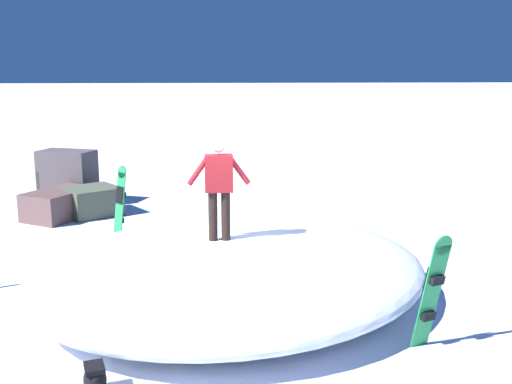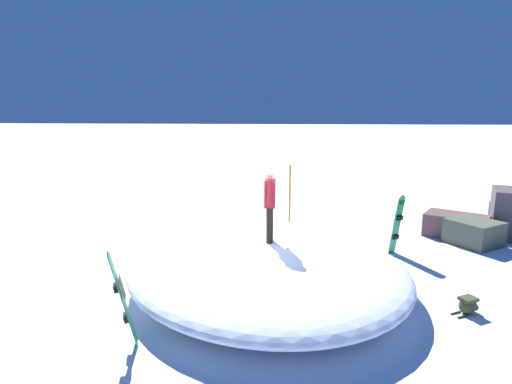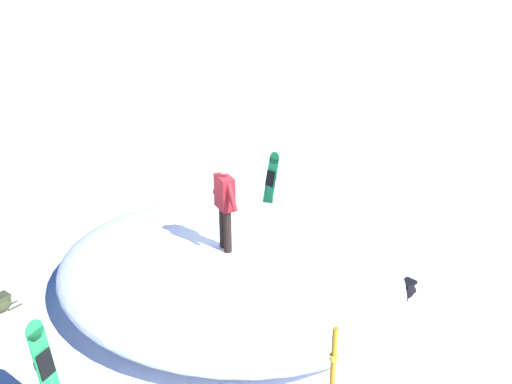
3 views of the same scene
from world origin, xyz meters
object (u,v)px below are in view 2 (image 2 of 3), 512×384
object	(u,v)px
snowboard_secondary_upright	(122,297)
trail_marker_pole	(290,196)
snowboard_primary_upright	(397,224)
backpack_far	(468,305)
backpack_near	(162,248)
snowboarder_standing	(270,200)

from	to	relation	value
snowboard_secondary_upright	trail_marker_pole	bearing A→B (deg)	-110.10
snowboard_primary_upright	snowboard_secondary_upright	bearing A→B (deg)	41.70
snowboard_primary_upright	backpack_far	distance (m)	3.21
snowboard_primary_upright	trail_marker_pole	world-z (taller)	trail_marker_pole
snowboard_primary_upright	backpack_near	distance (m)	6.12
snowboard_primary_upright	snowboard_secondary_upright	world-z (taller)	snowboard_primary_upright
backpack_near	backpack_far	bearing A→B (deg)	159.57
snowboard_secondary_upright	backpack_near	distance (m)	4.22
snowboarder_standing	snowboard_secondary_upright	size ratio (longest dim) A/B	1.01
snowboard_secondary_upright	backpack_far	xyz separation A→B (m)	(-5.87, -1.62, -0.66)
backpack_far	snowboarder_standing	bearing A→B (deg)	-15.66
trail_marker_pole	snowboard_secondary_upright	bearing A→B (deg)	69.90
trail_marker_pole	snowboard_primary_upright	bearing A→B (deg)	143.52
snowboard_secondary_upright	trail_marker_pole	xyz separation A→B (m)	(-2.48, -6.79, 0.26)
backpack_far	snowboard_primary_upright	bearing A→B (deg)	-79.33
snowboarder_standing	snowboard_secondary_upright	xyz separation A→B (m)	(2.13, 2.67, -1.01)
snowboard_primary_upright	backpack_far	world-z (taller)	snowboard_primary_upright
snowboard_secondary_upright	backpack_far	size ratio (longest dim) A/B	2.88
snowboard_secondary_upright	backpack_far	bearing A→B (deg)	-164.53
snowboarder_standing	trail_marker_pole	world-z (taller)	snowboarder_standing
backpack_near	trail_marker_pole	distance (m)	4.31
snowboard_secondary_upright	snowboarder_standing	bearing A→B (deg)	-128.56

